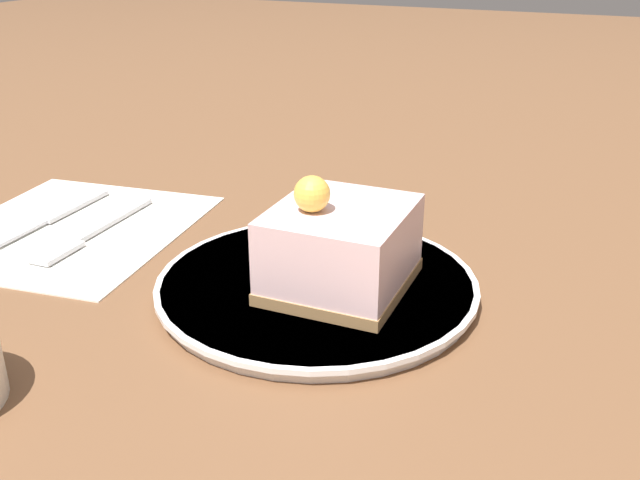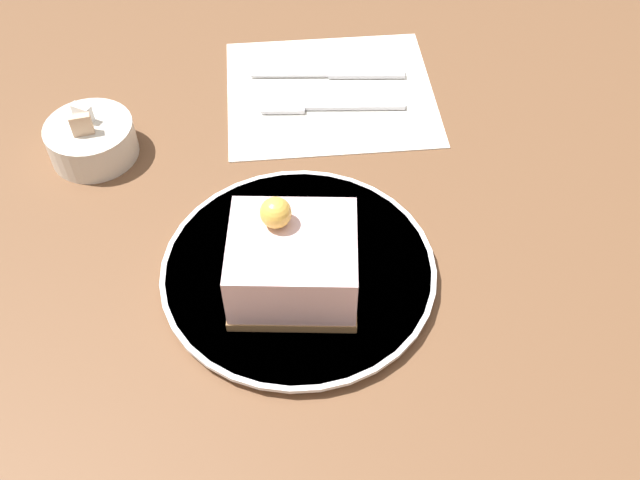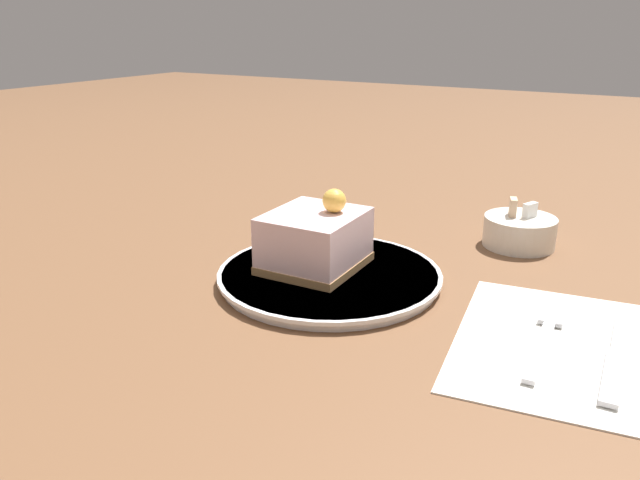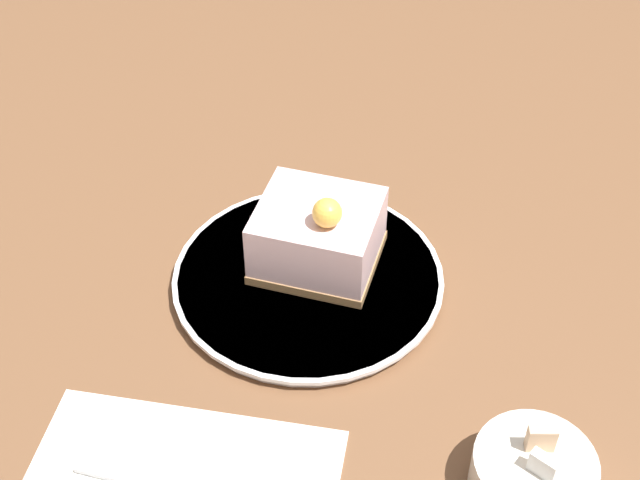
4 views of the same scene
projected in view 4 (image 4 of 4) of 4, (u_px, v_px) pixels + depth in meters
The scene contains 4 objects.
ground_plane at pixel (298, 255), 0.82m from camera, with size 4.00×4.00×0.00m, color brown.
plate at pixel (308, 279), 0.78m from camera, with size 0.24×0.24×0.01m.
cake_slice at pixel (318, 235), 0.77m from camera, with size 0.10×0.11×0.09m.
sugar_bowl at pixel (532, 475), 0.63m from camera, with size 0.09×0.09×0.06m.
Camera 4 is at (0.56, 0.20, 0.57)m, focal length 50.00 mm.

